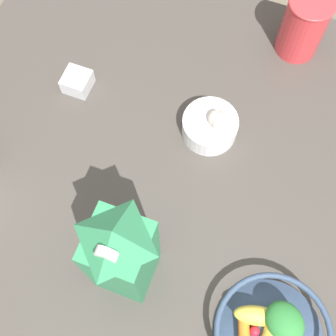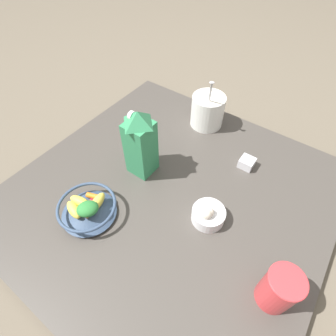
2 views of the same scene
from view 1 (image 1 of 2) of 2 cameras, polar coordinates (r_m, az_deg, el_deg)
The scene contains 7 objects.
ground_plane at distance 0.89m, azimuth 0.51°, elevation -4.83°, with size 6.00×6.00×0.00m, color #665B4C.
countertop at distance 0.87m, azimuth 0.52°, elevation -4.43°, with size 1.02×1.02×0.04m.
fruit_bowl at distance 0.79m, azimuth 12.58°, elevation -19.07°, with size 0.18×0.18×0.08m.
milk_carton at distance 0.69m, azimuth -5.68°, elevation -10.42°, with size 0.09×0.09×0.26m.
drinking_cup at distance 0.99m, azimuth 16.24°, elevation 16.42°, with size 0.09×0.09×0.13m.
spice_jar at distance 0.96m, azimuth -10.98°, elevation 10.24°, with size 0.05×0.05×0.04m.
garlic_bowl at distance 0.88m, azimuth 5.26°, elevation 5.17°, with size 0.10×0.10×0.07m.
Camera 1 is at (0.09, -0.25, 0.85)m, focal length 50.00 mm.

